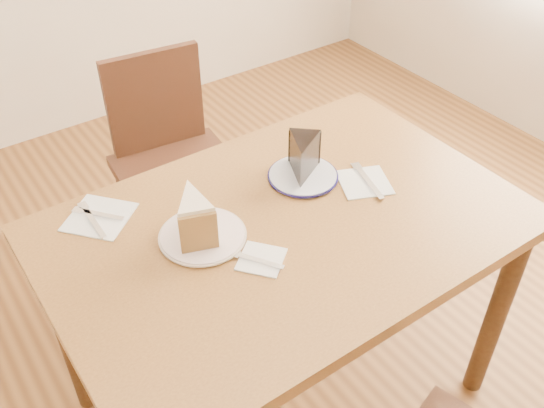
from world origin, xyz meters
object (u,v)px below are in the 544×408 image
Objects in this scene: chair_far at (174,161)px; plate_navy at (303,176)px; plate_cream at (203,236)px; table at (285,250)px; chocolate_cake at (303,160)px; carrot_cake at (194,215)px.

chair_far is 4.53× the size of plate_navy.
chair_far is 0.79m from plate_cream.
table is 0.25m from chocolate_cake.
carrot_cake is at bearing -174.22° from plate_navy.
chocolate_cake is at bearing 8.91° from plate_cream.
carrot_cake is (-0.01, 0.02, 0.06)m from plate_cream.
carrot_cake reaches higher than plate_cream.
carrot_cake reaches higher than chocolate_cake.
chocolate_cake reaches higher than chair_far.
chair_far is at bearing 69.90° from plate_cream.
carrot_cake is (-0.36, -0.04, 0.06)m from plate_navy.
plate_navy is at bearing 104.83° from chair_far.
chocolate_cake is at bearing 24.96° from carrot_cake.
carrot_cake is at bearing 116.22° from plate_cream.
chair_far is (0.05, 0.77, -0.18)m from table.
table is 0.22m from plate_navy.
table is at bearing -3.05° from carrot_cake.
carrot_cake is (-0.26, -0.68, 0.34)m from chair_far.
chair_far is 6.95× the size of chocolate_cake.
plate_cream is 1.70× the size of carrot_cake.
carrot_cake is at bearing 75.10° from chair_far.
chocolate_cake reaches higher than plate_navy.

